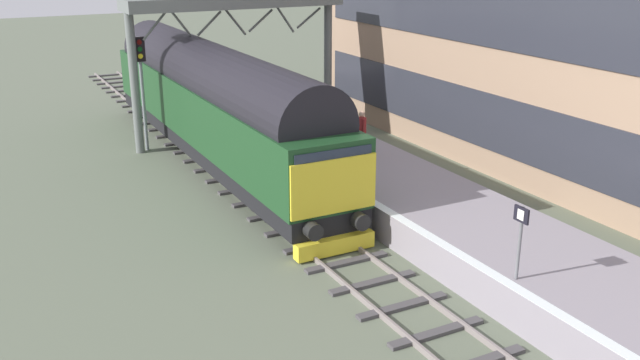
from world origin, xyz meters
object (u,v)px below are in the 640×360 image
at_px(platform_number_sign, 520,231).
at_px(waiting_passenger, 362,129).
at_px(diesel_locomotive, 213,100).
at_px(signal_post_near, 142,79).

bearing_deg(platform_number_sign, waiting_passenger, 79.69).
height_order(diesel_locomotive, waiting_passenger, diesel_locomotive).
relative_size(platform_number_sign, waiting_passenger, 1.08).
bearing_deg(waiting_passenger, signal_post_near, 47.09).
bearing_deg(signal_post_near, waiting_passenger, -52.25).
bearing_deg(diesel_locomotive, signal_post_near, 126.52).
bearing_deg(diesel_locomotive, platform_number_sign, -82.20).
xyz_separation_m(diesel_locomotive, platform_number_sign, (2.04, -14.90, -0.29)).
distance_m(signal_post_near, platform_number_sign, 18.16).
xyz_separation_m(diesel_locomotive, signal_post_near, (-2.05, 2.77, 0.54)).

